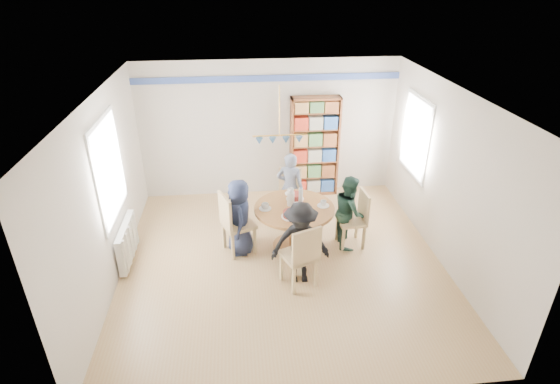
{
  "coord_description": "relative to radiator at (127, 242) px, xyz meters",
  "views": [
    {
      "loc": [
        -0.63,
        -5.63,
        4.19
      ],
      "look_at": [
        0.0,
        0.4,
        1.05
      ],
      "focal_mm": 28.0,
      "sensor_mm": 36.0,
      "label": 1
    }
  ],
  "objects": [
    {
      "name": "chair_near",
      "position": [
        2.63,
        -0.91,
        0.22
      ],
      "size": [
        0.59,
        0.59,
        1.03
      ],
      "color": "#D3B982",
      "rests_on": "ground"
    },
    {
      "name": "chair_far",
      "position": [
        2.7,
        1.14,
        0.17
      ],
      "size": [
        0.5,
        0.5,
        0.94
      ],
      "color": "#D3B982",
      "rests_on": "ground"
    },
    {
      "name": "radiator",
      "position": [
        0.0,
        0.0,
        0.0
      ],
      "size": [
        0.12,
        1.0,
        0.6
      ],
      "color": "silver",
      "rests_on": "ground"
    },
    {
      "name": "dining_table",
      "position": [
        2.65,
        0.12,
        0.21
      ],
      "size": [
        1.3,
        1.3,
        0.75
      ],
      "color": "brown",
      "rests_on": "ground"
    },
    {
      "name": "person_right",
      "position": [
        3.56,
        0.12,
        0.27
      ],
      "size": [
        0.51,
        0.64,
        1.24
      ],
      "primitive_type": "imported",
      "rotation": [
        0.0,
        0.0,
        1.5
      ],
      "color": "#1C382E",
      "rests_on": "ground"
    },
    {
      "name": "person_far",
      "position": [
        2.69,
        1.01,
        0.31
      ],
      "size": [
        0.55,
        0.44,
        1.32
      ],
      "primitive_type": "imported",
      "rotation": [
        0.0,
        0.0,
        2.84
      ],
      "color": "gray",
      "rests_on": "ground"
    },
    {
      "name": "tableware",
      "position": [
        2.63,
        0.15,
        0.47
      ],
      "size": [
        1.14,
        1.14,
        0.3
      ],
      "color": "white",
      "rests_on": "dining_table"
    },
    {
      "name": "person_left",
      "position": [
        1.77,
        0.09,
        0.29
      ],
      "size": [
        0.45,
        0.66,
        1.28
      ],
      "primitive_type": "imported",
      "rotation": [
        0.0,
        0.0,
        -1.5
      ],
      "color": "#1C243E",
      "rests_on": "ground"
    },
    {
      "name": "bookshelf",
      "position": [
        3.31,
        2.04,
        0.64
      ],
      "size": [
        0.96,
        0.29,
        2.01
      ],
      "color": "brown",
      "rests_on": "ground"
    },
    {
      "name": "ground",
      "position": [
        2.42,
        -0.3,
        -0.35
      ],
      "size": [
        5.0,
        5.0,
        0.0
      ],
      "primitive_type": "plane",
      "color": "tan"
    },
    {
      "name": "room_shell",
      "position": [
        2.16,
        0.57,
        1.3
      ],
      "size": [
        5.0,
        5.0,
        5.0
      ],
      "color": "white",
      "rests_on": "ground"
    },
    {
      "name": "chair_right",
      "position": [
        3.68,
        0.09,
        0.19
      ],
      "size": [
        0.46,
        0.46,
        0.98
      ],
      "color": "#D3B982",
      "rests_on": "ground"
    },
    {
      "name": "person_near",
      "position": [
        2.62,
        -0.76,
        0.3
      ],
      "size": [
        0.86,
        0.51,
        1.3
      ],
      "primitive_type": "imported",
      "rotation": [
        0.0,
        0.0,
        -0.03
      ],
      "color": "black",
      "rests_on": "ground"
    },
    {
      "name": "chair_left",
      "position": [
        1.66,
        0.06,
        0.24
      ],
      "size": [
        0.61,
        0.61,
        1.06
      ],
      "color": "#D3B982",
      "rests_on": "ground"
    }
  ]
}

